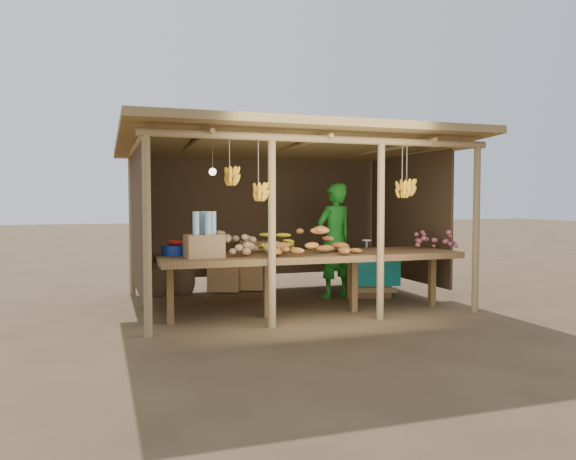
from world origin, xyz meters
name	(u,v)px	position (x,y,z in m)	size (l,w,h in m)	color
ground	(288,302)	(0.00, 0.00, 0.00)	(60.00, 60.00, 0.00)	brown
stall_structure	(288,170)	(-0.01, -0.03, 1.92)	(4.70, 3.50, 2.43)	#96774D
counter	(311,258)	(0.00, -0.95, 0.74)	(3.90, 1.05, 0.80)	brown
potato_heap	(232,241)	(-1.04, -0.95, 0.98)	(0.97, 0.58, 0.37)	#9D7851
sweet_potato_heap	(312,240)	(-0.04, -1.09, 0.98)	(1.12, 0.67, 0.36)	#AC672C
onion_heap	(435,236)	(1.90, -0.85, 0.98)	(0.71, 0.43, 0.35)	#BD5C66
banana_pile	(275,238)	(-0.37, -0.56, 0.97)	(0.55, 0.33, 0.35)	yellow
tomato_basin	(176,249)	(-1.69, -0.65, 0.88)	(0.35, 0.35, 0.18)	navy
bottle_box	(204,240)	(-1.41, -1.06, 1.01)	(0.45, 0.37, 0.55)	olive
vendor	(334,240)	(0.79, 0.13, 0.87)	(0.64, 0.42, 1.74)	#19711B
tarp_crate	(366,272)	(1.33, 0.15, 0.37)	(0.90, 0.83, 0.89)	brown
carton_stack	(247,269)	(-0.31, 1.20, 0.36)	(1.18, 0.57, 0.80)	olive
burlap_sacks	(168,278)	(-1.59, 1.16, 0.26)	(0.86, 0.45, 0.61)	#493421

